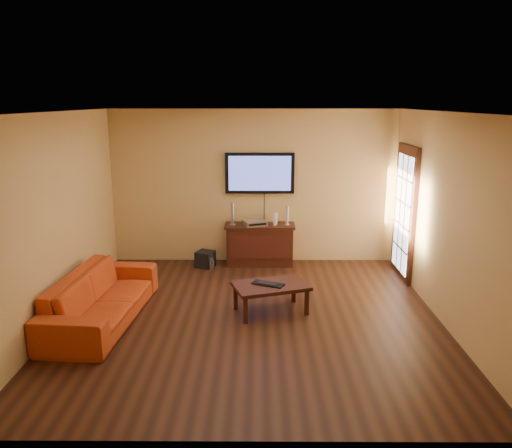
{
  "coord_description": "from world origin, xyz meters",
  "views": [
    {
      "loc": [
        0.1,
        -6.19,
        2.84
      ],
      "look_at": [
        0.06,
        0.8,
        1.1
      ],
      "focal_mm": 35.0,
      "sensor_mm": 36.0,
      "label": 1
    }
  ],
  "objects_px": {
    "media_console": "(260,244)",
    "speaker_right": "(287,216)",
    "television": "(260,173)",
    "bottle": "(212,265)",
    "speaker_left": "(232,215)",
    "coffee_table": "(271,288)",
    "subwoofer": "(205,259)",
    "keyboard": "(268,284)",
    "game_console": "(276,219)",
    "sofa": "(101,289)",
    "av_receiver": "(255,223)"
  },
  "relations": [
    {
      "from": "coffee_table",
      "to": "av_receiver",
      "type": "distance_m",
      "value": 2.07
    },
    {
      "from": "television",
      "to": "speaker_left",
      "type": "xyz_separation_m",
      "value": [
        -0.47,
        -0.22,
        -0.69
      ]
    },
    {
      "from": "television",
      "to": "bottle",
      "type": "xyz_separation_m",
      "value": [
        -0.82,
        -0.53,
        -1.5
      ]
    },
    {
      "from": "av_receiver",
      "to": "game_console",
      "type": "bearing_deg",
      "value": -14.26
    },
    {
      "from": "television",
      "to": "speaker_right",
      "type": "relative_size",
      "value": 3.69
    },
    {
      "from": "subwoofer",
      "to": "keyboard",
      "type": "height_order",
      "value": "keyboard"
    },
    {
      "from": "media_console",
      "to": "keyboard",
      "type": "relative_size",
      "value": 2.63
    },
    {
      "from": "sofa",
      "to": "game_console",
      "type": "height_order",
      "value": "game_console"
    },
    {
      "from": "television",
      "to": "bottle",
      "type": "height_order",
      "value": "television"
    },
    {
      "from": "speaker_left",
      "to": "speaker_right",
      "type": "height_order",
      "value": "speaker_left"
    },
    {
      "from": "keyboard",
      "to": "game_console",
      "type": "bearing_deg",
      "value": 85.4
    },
    {
      "from": "media_console",
      "to": "subwoofer",
      "type": "relative_size",
      "value": 4.38
    },
    {
      "from": "television",
      "to": "speaker_left",
      "type": "height_order",
      "value": "television"
    },
    {
      "from": "media_console",
      "to": "television",
      "type": "relative_size",
      "value": 1.01
    },
    {
      "from": "av_receiver",
      "to": "game_console",
      "type": "xyz_separation_m",
      "value": [
        0.36,
        0.04,
        0.06
      ]
    },
    {
      "from": "keyboard",
      "to": "subwoofer",
      "type": "bearing_deg",
      "value": 118.8
    },
    {
      "from": "sofa",
      "to": "bottle",
      "type": "bearing_deg",
      "value": -27.49
    },
    {
      "from": "speaker_right",
      "to": "subwoofer",
      "type": "xyz_separation_m",
      "value": [
        -1.43,
        -0.13,
        -0.74
      ]
    },
    {
      "from": "speaker_left",
      "to": "av_receiver",
      "type": "xyz_separation_m",
      "value": [
        0.39,
        -0.02,
        -0.14
      ]
    },
    {
      "from": "keyboard",
      "to": "bottle",
      "type": "bearing_deg",
      "value": 118.19
    },
    {
      "from": "media_console",
      "to": "keyboard",
      "type": "distance_m",
      "value": 2.08
    },
    {
      "from": "coffee_table",
      "to": "keyboard",
      "type": "bearing_deg",
      "value": -159.42
    },
    {
      "from": "media_console",
      "to": "game_console",
      "type": "height_order",
      "value": "game_console"
    },
    {
      "from": "television",
      "to": "av_receiver",
      "type": "bearing_deg",
      "value": -109.06
    },
    {
      "from": "game_console",
      "to": "speaker_right",
      "type": "bearing_deg",
      "value": 13.14
    },
    {
      "from": "speaker_left",
      "to": "av_receiver",
      "type": "distance_m",
      "value": 0.42
    },
    {
      "from": "media_console",
      "to": "speaker_right",
      "type": "bearing_deg",
      "value": -1.63
    },
    {
      "from": "game_console",
      "to": "keyboard",
      "type": "distance_m",
      "value": 2.12
    },
    {
      "from": "sofa",
      "to": "bottle",
      "type": "xyz_separation_m",
      "value": [
        1.26,
        2.01,
        -0.33
      ]
    },
    {
      "from": "media_console",
      "to": "coffee_table",
      "type": "relative_size",
      "value": 1.09
    },
    {
      "from": "speaker_left",
      "to": "bottle",
      "type": "relative_size",
      "value": 1.8
    },
    {
      "from": "speaker_left",
      "to": "speaker_right",
      "type": "relative_size",
      "value": 1.22
    },
    {
      "from": "keyboard",
      "to": "sofa",
      "type": "bearing_deg",
      "value": -173.04
    },
    {
      "from": "sofa",
      "to": "keyboard",
      "type": "relative_size",
      "value": 4.79
    },
    {
      "from": "media_console",
      "to": "subwoofer",
      "type": "height_order",
      "value": "media_console"
    },
    {
      "from": "speaker_left",
      "to": "subwoofer",
      "type": "bearing_deg",
      "value": -166.5
    },
    {
      "from": "television",
      "to": "subwoofer",
      "type": "distance_m",
      "value": 1.78
    },
    {
      "from": "coffee_table",
      "to": "bottle",
      "type": "height_order",
      "value": "coffee_table"
    },
    {
      "from": "speaker_right",
      "to": "av_receiver",
      "type": "height_order",
      "value": "speaker_right"
    },
    {
      "from": "subwoofer",
      "to": "coffee_table",
      "type": "bearing_deg",
      "value": -36.03
    },
    {
      "from": "subwoofer",
      "to": "bottle",
      "type": "relative_size",
      "value": 1.26
    },
    {
      "from": "coffee_table",
      "to": "keyboard",
      "type": "relative_size",
      "value": 2.42
    },
    {
      "from": "coffee_table",
      "to": "bottle",
      "type": "bearing_deg",
      "value": 119.43
    },
    {
      "from": "speaker_left",
      "to": "subwoofer",
      "type": "distance_m",
      "value": 0.91
    },
    {
      "from": "media_console",
      "to": "sofa",
      "type": "relative_size",
      "value": 0.55
    },
    {
      "from": "sofa",
      "to": "speaker_right",
      "type": "distance_m",
      "value": 3.49
    },
    {
      "from": "television",
      "to": "av_receiver",
      "type": "height_order",
      "value": "television"
    },
    {
      "from": "media_console",
      "to": "av_receiver",
      "type": "xyz_separation_m",
      "value": [
        -0.08,
        -0.05,
        0.4
      ]
    },
    {
      "from": "media_console",
      "to": "keyboard",
      "type": "xyz_separation_m",
      "value": [
        0.11,
        -2.08,
        0.05
      ]
    },
    {
      "from": "media_console",
      "to": "game_console",
      "type": "distance_m",
      "value": 0.54
    }
  ]
}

